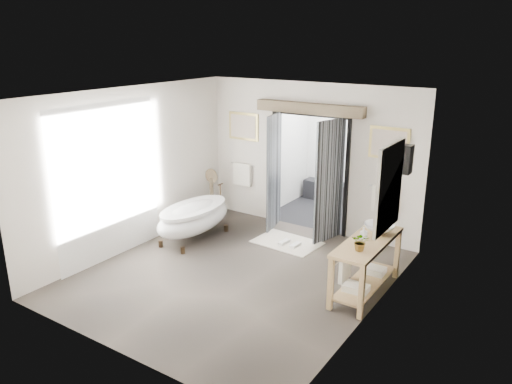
{
  "coord_description": "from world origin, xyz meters",
  "views": [
    {
      "loc": [
        4.33,
        -5.96,
        3.72
      ],
      "look_at": [
        0.0,
        0.6,
        1.25
      ],
      "focal_mm": 35.0,
      "sensor_mm": 36.0,
      "label": 1
    }
  ],
  "objects_px": {
    "clawfoot_tub": "(194,217)",
    "vanity": "(365,262)",
    "basin": "(379,229)",
    "rug": "(287,242)"
  },
  "relations": [
    {
      "from": "clawfoot_tub",
      "to": "vanity",
      "type": "relative_size",
      "value": 1.14
    },
    {
      "from": "clawfoot_tub",
      "to": "basin",
      "type": "height_order",
      "value": "basin"
    },
    {
      "from": "vanity",
      "to": "rug",
      "type": "bearing_deg",
      "value": 152.16
    },
    {
      "from": "vanity",
      "to": "basin",
      "type": "bearing_deg",
      "value": 79.15
    },
    {
      "from": "clawfoot_tub",
      "to": "rug",
      "type": "relative_size",
      "value": 1.52
    },
    {
      "from": "vanity",
      "to": "basin",
      "type": "height_order",
      "value": "basin"
    },
    {
      "from": "vanity",
      "to": "rug",
      "type": "distance_m",
      "value": 2.21
    },
    {
      "from": "rug",
      "to": "basin",
      "type": "bearing_deg",
      "value": -18.56
    },
    {
      "from": "clawfoot_tub",
      "to": "vanity",
      "type": "height_order",
      "value": "clawfoot_tub"
    },
    {
      "from": "clawfoot_tub",
      "to": "vanity",
      "type": "distance_m",
      "value": 3.49
    }
  ]
}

